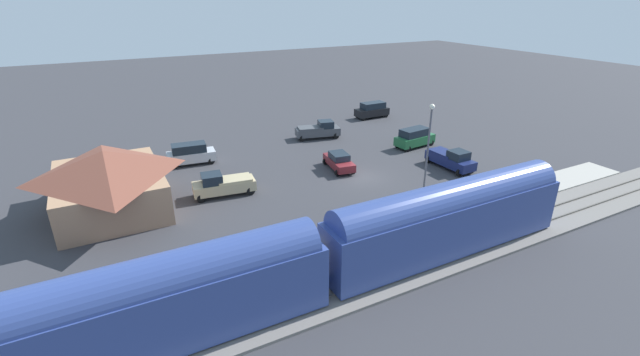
# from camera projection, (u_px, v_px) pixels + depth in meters

# --- Properties ---
(ground_plane) EXTENTS (200.00, 200.00, 0.00)m
(ground_plane) POSITION_uv_depth(u_px,v_px,m) (361.00, 177.00, 42.57)
(ground_plane) COLOR #38383D
(railway_track) EXTENTS (4.80, 70.00, 0.30)m
(railway_track) POSITION_uv_depth(u_px,v_px,m) (468.00, 243.00, 31.16)
(railway_track) COLOR slate
(railway_track) RESTS_ON ground
(platform) EXTENTS (3.20, 46.00, 0.30)m
(platform) POSITION_uv_depth(u_px,v_px,m) (430.00, 219.00, 34.39)
(platform) COLOR #A8A399
(platform) RESTS_ON ground
(station_building) EXTENTS (11.26, 8.86, 5.14)m
(station_building) POSITION_uv_depth(u_px,v_px,m) (108.00, 180.00, 35.27)
(station_building) COLOR tan
(station_building) RESTS_ON ground
(pedestrian_on_platform) EXTENTS (0.36, 0.36, 1.71)m
(pedestrian_on_platform) POSITION_uv_depth(u_px,v_px,m) (457.00, 204.00, 34.31)
(pedestrian_on_platform) COLOR #333338
(pedestrian_on_platform) RESTS_ON platform
(sedan_maroon) EXTENTS (4.71, 2.74, 1.74)m
(sedan_maroon) POSITION_uv_depth(u_px,v_px,m) (339.00, 161.00, 44.20)
(sedan_maroon) COLOR maroon
(sedan_maroon) RESTS_ON ground
(suv_black) EXTENTS (1.97, 4.90, 2.22)m
(suv_black) POSITION_uv_depth(u_px,v_px,m) (372.00, 110.00, 62.58)
(suv_black) COLOR black
(suv_black) RESTS_ON ground
(pickup_charcoal) EXTENTS (3.18, 5.71, 2.14)m
(pickup_charcoal) POSITION_uv_depth(u_px,v_px,m) (319.00, 130.00, 53.73)
(pickup_charcoal) COLOR #47494F
(pickup_charcoal) RESTS_ON ground
(suv_green) EXTENTS (2.52, 5.10, 2.22)m
(suv_green) POSITION_uv_depth(u_px,v_px,m) (415.00, 137.00, 50.58)
(suv_green) COLOR #236638
(suv_green) RESTS_ON ground
(suv_silver) EXTENTS (2.48, 5.08, 2.22)m
(suv_silver) POSITION_uv_depth(u_px,v_px,m) (190.00, 154.00, 45.47)
(suv_silver) COLOR silver
(suv_silver) RESTS_ON ground
(pickup_navy) EXTENTS (5.45, 2.60, 2.14)m
(pickup_navy) POSITION_uv_depth(u_px,v_px,m) (451.00, 159.00, 44.37)
(pickup_navy) COLOR navy
(pickup_navy) RESTS_ON ground
(pickup_tan) EXTENTS (2.62, 5.60, 2.14)m
(pickup_tan) POSITION_uv_depth(u_px,v_px,m) (223.00, 184.00, 38.42)
(pickup_tan) COLOR #C6B284
(pickup_tan) RESTS_ON ground
(light_pole_near_platform) EXTENTS (0.44, 0.44, 8.62)m
(light_pole_near_platform) POSITION_uv_depth(u_px,v_px,m) (428.00, 144.00, 35.31)
(light_pole_near_platform) COLOR #515156
(light_pole_near_platform) RESTS_ON ground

